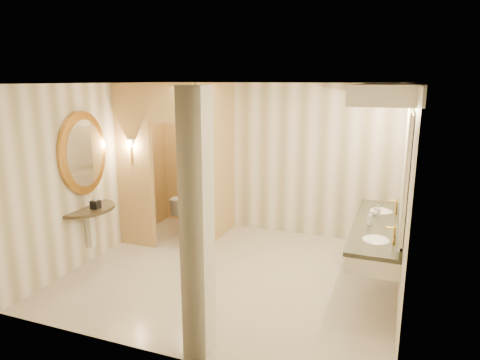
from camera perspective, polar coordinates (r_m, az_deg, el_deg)
The scene contains 16 objects.
floor at distance 6.36m, azimuth -1.00°, elevation -12.38°, with size 4.50×4.50×0.00m, color beige.
ceiling at distance 5.74m, azimuth -1.11°, elevation 12.74°, with size 4.50×4.50×0.00m, color white.
wall_back at distance 7.76m, azimuth 4.43°, elevation 2.80°, with size 4.50×0.02×2.70m, color white.
wall_front at distance 4.19m, azimuth -11.29°, elevation -6.54°, with size 4.50×0.02×2.70m, color white.
wall_left at distance 7.03m, azimuth -18.34°, elevation 1.08°, with size 0.02×4.00×2.70m, color white.
wall_right at distance 5.51m, azimuth 21.27°, elevation -2.40°, with size 0.02×4.00×2.70m, color white.
toilet_closet at distance 7.22m, azimuth -6.53°, elevation 2.25°, with size 1.50×1.55×2.70m.
wall_sconce at distance 7.11m, azimuth -14.35°, elevation 4.60°, with size 0.14×0.14×0.42m.
vanity at distance 5.84m, azimuth 18.85°, elevation 1.45°, with size 0.75×2.49×2.09m.
console_shelf at distance 6.74m, azimuth -19.99°, elevation 0.36°, with size 0.94×0.94×1.92m.
pillar at distance 4.19m, azimuth -5.74°, elevation -6.34°, with size 0.26×0.26×2.70m, color silver.
tissue_box at distance 6.73m, azimuth -18.71°, elevation -3.12°, with size 0.12×0.12×0.12m, color black.
toilet at distance 7.94m, azimuth -6.82°, elevation -4.38°, with size 0.40×0.71×0.72m, color white.
soap_bottle_a at distance 6.37m, azimuth 17.90°, elevation -3.82°, with size 0.07×0.07×0.15m, color beige.
soap_bottle_b at distance 6.35m, azimuth 17.46°, elevation -4.03°, with size 0.09×0.09×0.11m, color silver.
soap_bottle_c at distance 5.89m, azimuth 16.93°, elevation -4.88°, with size 0.08×0.08×0.20m, color #C6B28C.
Camera 1 is at (2.13, -5.33, 2.75)m, focal length 32.00 mm.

